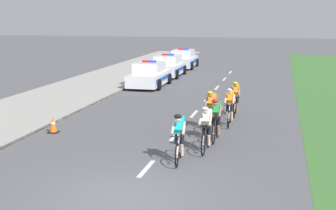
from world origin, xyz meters
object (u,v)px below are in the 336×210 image
(cyclist_lead, at_px, (179,137))
(police_car_second, at_px, (168,67))
(cyclist_fourth, at_px, (211,109))
(police_car_nearest, at_px, (150,75))
(cyclist_fifth, at_px, (230,106))
(police_car_third, at_px, (183,59))
(cyclist_sixth, at_px, (235,98))
(cyclist_second, at_px, (206,128))
(traffic_cone_near, at_px, (53,124))
(cyclist_third, at_px, (216,119))

(cyclist_lead, distance_m, police_car_second, 20.39)
(cyclist_lead, bearing_deg, cyclist_fourth, 85.54)
(police_car_nearest, xyz_separation_m, police_car_second, (0.00, 5.05, 0.00))
(cyclist_fifth, relative_size, police_car_third, 0.39)
(cyclist_fourth, height_order, police_car_nearest, police_car_nearest)
(cyclist_lead, height_order, cyclist_fifth, same)
(cyclist_fourth, distance_m, cyclist_sixth, 2.82)
(cyclist_second, relative_size, traffic_cone_near, 2.69)
(cyclist_fourth, height_order, cyclist_fifth, same)
(cyclist_sixth, xyz_separation_m, traffic_cone_near, (-6.30, -4.58, -0.48))
(cyclist_fifth, relative_size, police_car_nearest, 0.39)
(cyclist_lead, xyz_separation_m, police_car_third, (-4.82, 25.44, -0.11))
(police_car_nearest, bearing_deg, police_car_third, 90.00)
(cyclist_fourth, height_order, police_car_third, police_car_third)
(cyclist_fourth, distance_m, police_car_third, 21.61)
(cyclist_sixth, relative_size, police_car_nearest, 0.39)
(cyclist_second, bearing_deg, police_car_nearest, 112.02)
(cyclist_second, distance_m, cyclist_third, 1.45)
(police_car_second, height_order, traffic_cone_near, police_car_second)
(police_car_second, distance_m, police_car_third, 5.62)
(police_car_nearest, height_order, traffic_cone_near, police_car_nearest)
(cyclist_fourth, distance_m, police_car_second, 16.21)
(cyclist_third, xyz_separation_m, police_car_third, (-5.56, 22.67, -0.11))
(cyclist_second, relative_size, police_car_second, 0.39)
(cyclist_third, distance_m, cyclist_fifth, 2.51)
(cyclist_lead, xyz_separation_m, cyclist_fourth, (0.35, 4.45, 0.00))
(cyclist_lead, bearing_deg, traffic_cone_near, 153.76)
(cyclist_sixth, bearing_deg, cyclist_lead, -97.97)
(cyclist_sixth, distance_m, police_car_nearest, 9.56)
(cyclist_fourth, height_order, cyclist_sixth, same)
(cyclist_fifth, bearing_deg, cyclist_second, -95.00)
(cyclist_second, bearing_deg, cyclist_fourth, 94.86)
(police_car_second, bearing_deg, police_car_third, 90.00)
(cyclist_fifth, bearing_deg, cyclist_sixth, 88.63)
(cyclist_lead, bearing_deg, cyclist_fifth, 79.67)
(cyclist_second, height_order, cyclist_third, same)
(police_car_second, relative_size, police_car_third, 1.00)
(cyclist_lead, xyz_separation_m, traffic_cone_near, (-5.30, 2.61, -0.48))
(cyclist_second, distance_m, police_car_third, 24.72)
(cyclist_fourth, bearing_deg, cyclist_sixth, 76.47)
(police_car_nearest, distance_m, traffic_cone_near, 12.17)
(cyclist_third, height_order, cyclist_fourth, same)
(cyclist_fourth, xyz_separation_m, cyclist_sixth, (0.66, 2.74, 0.00))
(cyclist_second, xyz_separation_m, police_car_third, (-5.44, 24.12, -0.11))
(cyclist_sixth, bearing_deg, police_car_nearest, 127.59)
(police_car_nearest, bearing_deg, cyclist_lead, -71.91)
(cyclist_lead, distance_m, police_car_nearest, 15.53)
(police_car_nearest, bearing_deg, police_car_second, 90.00)
(police_car_second, bearing_deg, cyclist_sixth, -65.21)
(cyclist_third, relative_size, traffic_cone_near, 2.69)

